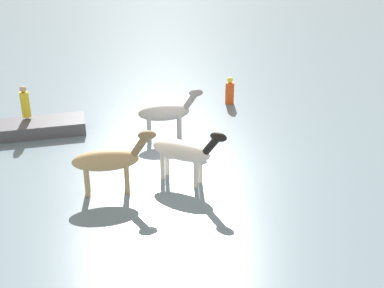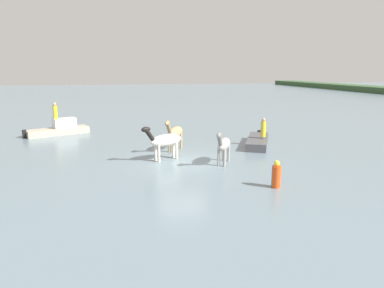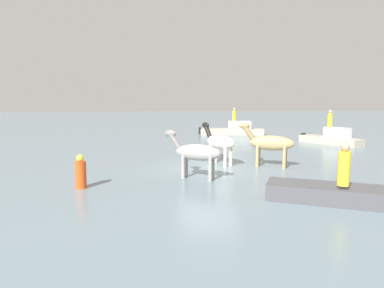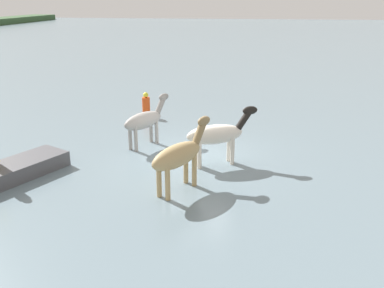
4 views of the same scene
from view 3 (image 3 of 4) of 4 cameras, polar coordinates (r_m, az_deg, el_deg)
The scene contains 11 objects.
ground_plane at distance 14.43m, azimuth 2.94°, elevation -4.18°, with size 197.21×197.21×0.00m, color slate.
horse_rear_stallion at distance 12.23m, azimuth 0.69°, elevation -1.48°, with size 2.19×1.47×1.81m.
horse_chestnut_trailing at distance 14.87m, azimuth 13.36°, elevation 0.16°, with size 2.36×1.59×1.95m.
horse_pinto_flank at distance 15.18m, azimuth 4.75°, elevation 0.37°, with size 1.41×2.36×1.90m.
boat_dinghy_port at distance 30.05m, azimuth 7.19°, elevation 2.30°, with size 5.90×2.63×1.37m.
boat_motor_center at distance 10.39m, azimuth 25.27°, elevation -8.41°, with size 4.41×2.99×0.73m.
boat_launch_far at distance 24.67m, azimuth 23.07°, elevation 0.71°, with size 2.99×4.49×1.33m.
person_helmsman_aft at distance 29.82m, azimuth 7.38°, elevation 5.04°, with size 0.32×0.32×1.19m.
person_boatman_standing at distance 9.86m, azimuth 24.97°, elevation -3.46°, with size 0.32×0.32×1.19m.
person_watcher_seated at distance 24.68m, azimuth 22.90°, elevation 4.03°, with size 0.32×0.32×1.19m.
buoy_channel_marker at distance 11.55m, azimuth -18.82°, elevation -4.83°, with size 0.36×0.36×1.14m.
Camera 3 is at (2.28, 13.97, 2.83)m, focal length 30.61 mm.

